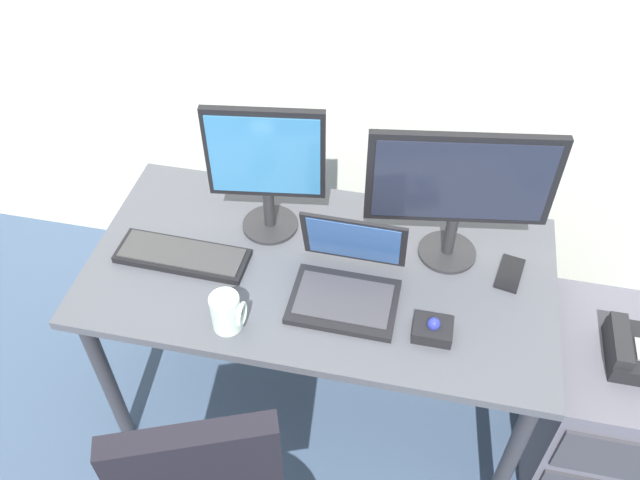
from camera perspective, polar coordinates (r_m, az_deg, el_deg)
ground_plane at (r=2.60m, az=0.00°, el=-13.16°), size 8.00×8.00×0.00m
desk at (r=2.08m, az=0.00°, el=-3.88°), size 1.42×0.73×0.73m
file_cabinet at (r=2.42m, az=23.33°, el=-13.00°), size 0.42×0.53×0.59m
desk_phone at (r=2.16m, az=25.64°, el=-8.67°), size 0.17×0.20×0.09m
monitor_main at (r=1.91m, az=12.04°, el=4.47°), size 0.53×0.18×0.46m
monitor_side at (r=1.98m, az=-4.73°, el=6.52°), size 0.36×0.18×0.45m
keyboard at (r=2.08m, az=-11.84°, el=-1.32°), size 0.41×0.15×0.03m
laptop at (r=1.92m, az=2.40°, el=-3.39°), size 0.31×0.29×0.23m
trackball_mouse at (r=1.87m, az=9.75°, el=-7.60°), size 0.11×0.09×0.07m
coffee_mug at (r=1.85m, az=-8.06°, el=-6.23°), size 0.09×0.08×0.12m
cell_phone at (r=2.07m, az=16.14°, el=-2.79°), size 0.09×0.15×0.01m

